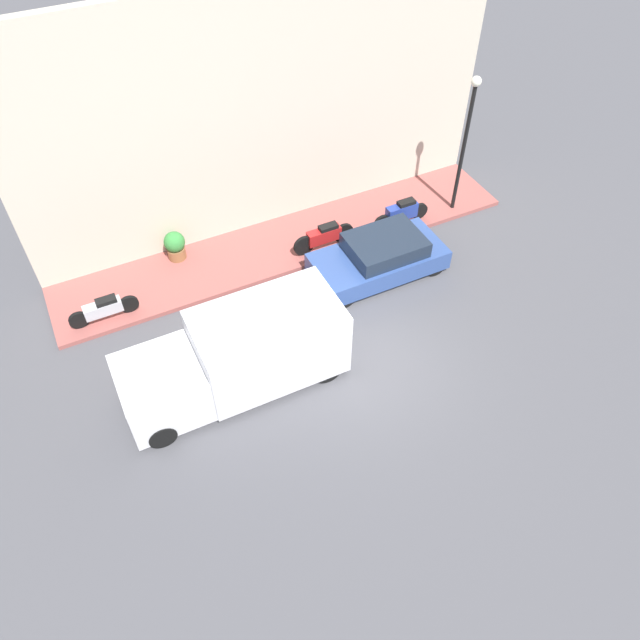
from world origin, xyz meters
name	(u,v)px	position (x,y,z in m)	size (l,w,h in m)	color
ground_plane	(368,362)	(0.00, 0.00, 0.00)	(60.00, 60.00, 0.00)	#47474C
sidewalk	(287,243)	(5.12, 0.00, 0.07)	(2.44, 14.18, 0.14)	#934C47
building_facade	(262,116)	(6.50, 0.00, 3.64)	(0.30, 14.18, 7.28)	beige
parked_car	(380,257)	(2.83, -1.93, 0.59)	(1.82, 3.85, 1.22)	#2D4784
delivery_van	(237,355)	(0.85, 3.18, 1.04)	(2.02, 5.39, 2.07)	silver
motorcycle_blue	(402,212)	(4.33, -3.58, 0.59)	(0.30, 1.91, 0.85)	navy
motorcycle_red	(324,236)	(4.38, -0.91, 0.58)	(0.30, 1.97, 0.80)	#B21E1E
scooter_silver	(104,309)	(4.35, 5.70, 0.52)	(0.30, 1.87, 0.70)	#B7B7BF
streetlamp	(467,131)	(4.34, -5.55, 2.88)	(0.30, 0.30, 4.42)	black
potted_plant	(175,245)	(5.92, 3.22, 0.61)	(0.62, 0.62, 0.90)	brown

